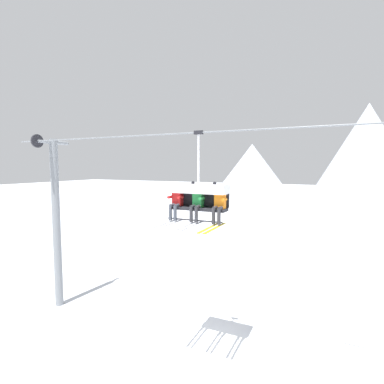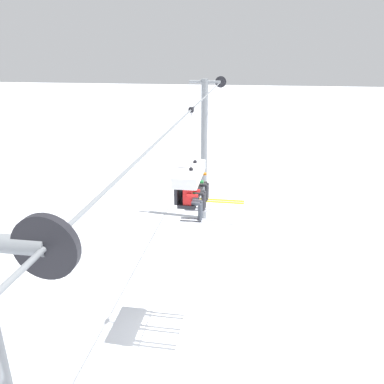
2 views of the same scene
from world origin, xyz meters
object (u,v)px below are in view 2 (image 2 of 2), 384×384
(chairlift_chair, at_px, (189,178))
(skier_green, at_px, (196,188))
(skier_red, at_px, (193,198))
(skier_orange, at_px, (200,179))
(lift_tower_far, at_px, (204,149))

(chairlift_chair, bearing_deg, skier_green, -90.89)
(skier_red, bearing_deg, skier_orange, 0.26)
(lift_tower_far, height_order, skier_red, lift_tower_far)
(skier_orange, bearing_deg, skier_green, 180.00)
(chairlift_chair, bearing_deg, skier_orange, -15.99)
(skier_orange, bearing_deg, chairlift_chair, 164.01)
(skier_red, bearing_deg, chairlift_chair, 16.40)
(chairlift_chair, xyz_separation_m, skier_red, (-0.75, -0.22, -0.31))
(chairlift_chair, height_order, skier_red, chairlift_chair)
(skier_red, relative_size, skier_orange, 1.00)
(lift_tower_far, relative_size, skier_green, 4.60)
(skier_orange, bearing_deg, skier_red, -179.74)
(lift_tower_far, xyz_separation_m, chairlift_chair, (-9.60, -0.71, 1.56))
(skier_green, bearing_deg, skier_red, -179.48)
(skier_green, xyz_separation_m, skier_orange, (0.75, 0.00, 0.00))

